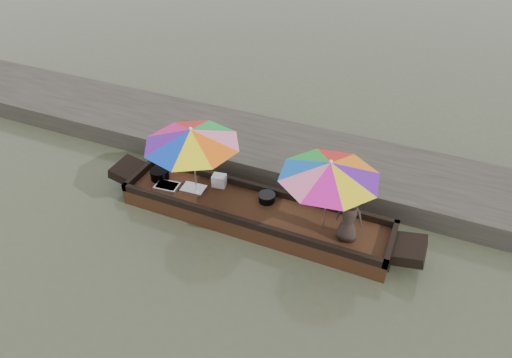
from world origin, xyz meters
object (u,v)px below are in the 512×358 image
at_px(umbrella_stern, 327,196).
at_px(vendor, 349,217).
at_px(cooking_pot, 160,174).
at_px(supply_bag, 219,181).
at_px(tray_scallop, 194,189).
at_px(umbrella_bow, 194,161).
at_px(boat_hull, 254,214).
at_px(charcoal_grill, 267,198).
at_px(tray_crayfish, 167,187).

bearing_deg(umbrella_stern, vendor, -14.55).
bearing_deg(cooking_pot, supply_bag, 12.18).
bearing_deg(tray_scallop, umbrella_bow, -10.84).
xyz_separation_m(boat_hull, umbrella_bow, (-1.31, 0.00, 0.95)).
bearing_deg(charcoal_grill, tray_crayfish, -167.68).
bearing_deg(supply_bag, cooking_pot, -167.82).
distance_m(cooking_pot, tray_crayfish, 0.43).
bearing_deg(umbrella_bow, tray_scallop, 169.16).
distance_m(vendor, umbrella_stern, 0.55).
distance_m(boat_hull, vendor, 2.04).
height_order(tray_scallop, vendor, vendor).
height_order(cooking_pot, umbrella_stern, umbrella_stern).
bearing_deg(supply_bag, vendor, -9.79).
height_order(vendor, umbrella_bow, umbrella_bow).
distance_m(tray_scallop, charcoal_grill, 1.57).
relative_size(cooking_pot, umbrella_bow, 0.21).
xyz_separation_m(tray_scallop, umbrella_stern, (2.83, -0.02, 0.74)).
relative_size(tray_scallop, supply_bag, 1.75).
height_order(umbrella_bow, umbrella_stern, same).
relative_size(tray_scallop, vendor, 0.47).
relative_size(charcoal_grill, umbrella_bow, 0.17).
relative_size(boat_hull, supply_bag, 19.69).
xyz_separation_m(tray_crayfish, tray_scallop, (0.53, 0.17, -0.01)).
relative_size(cooking_pot, vendor, 0.38).
bearing_deg(umbrella_stern, supply_bag, 171.16).
xyz_separation_m(vendor, umbrella_stern, (-0.47, 0.12, 0.26)).
relative_size(tray_crayfish, umbrella_bow, 0.25).
distance_m(boat_hull, charcoal_grill, 0.42).
bearing_deg(umbrella_bow, vendor, -2.19).
height_order(charcoal_grill, vendor, vendor).
bearing_deg(tray_crayfish, cooking_pot, 143.70).
distance_m(cooking_pot, vendor, 4.20).
xyz_separation_m(cooking_pot, tray_crayfish, (0.34, -0.25, -0.06)).
xyz_separation_m(umbrella_bow, umbrella_stern, (2.75, 0.00, 0.00)).
height_order(cooking_pot, tray_scallop, cooking_pot).
xyz_separation_m(tray_scallop, vendor, (3.30, -0.14, 0.49)).
xyz_separation_m(boat_hull, cooking_pot, (-2.27, 0.09, 0.28)).
relative_size(charcoal_grill, umbrella_stern, 0.18).
bearing_deg(umbrella_bow, cooking_pot, 174.50).
relative_size(vendor, umbrella_stern, 0.57).
bearing_deg(charcoal_grill, umbrella_bow, -168.54).
bearing_deg(vendor, umbrella_bow, 0.42).
distance_m(boat_hull, umbrella_bow, 1.62).
distance_m(tray_crayfish, supply_bag, 1.10).
relative_size(cooking_pot, supply_bag, 1.43).
bearing_deg(vendor, charcoal_grill, -10.81).
distance_m(supply_bag, umbrella_stern, 2.52).
bearing_deg(tray_crayfish, umbrella_stern, 2.69).
height_order(boat_hull, umbrella_stern, umbrella_stern).
bearing_deg(tray_crayfish, boat_hull, 4.69).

